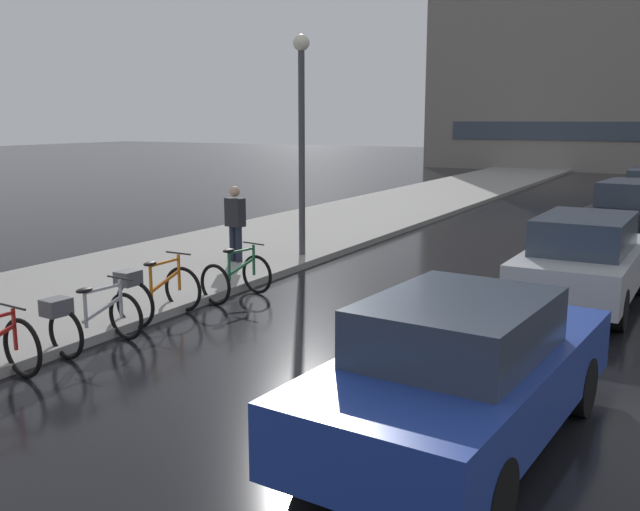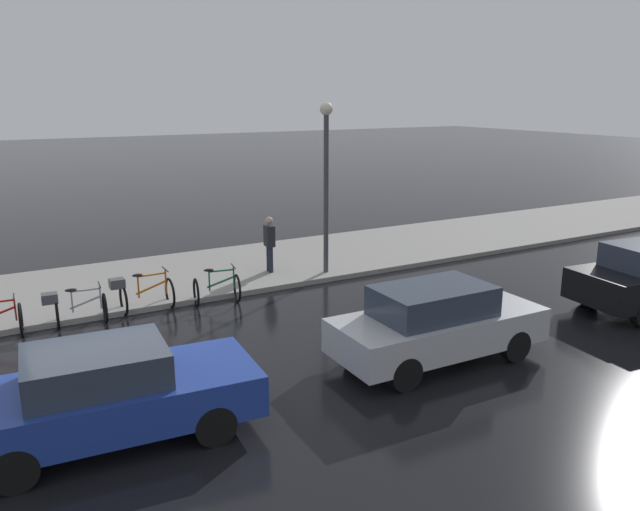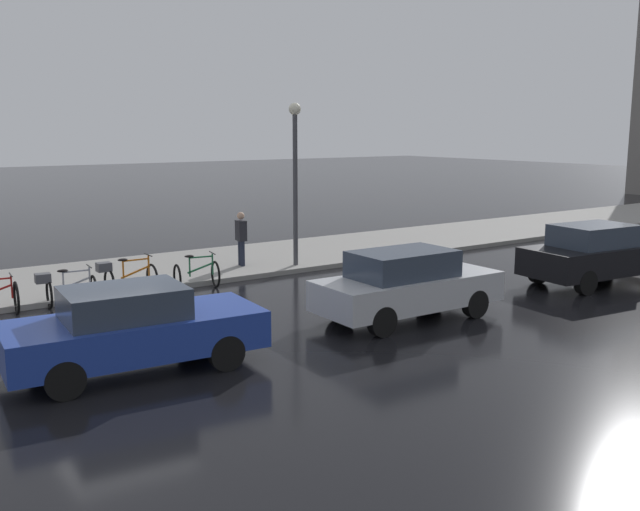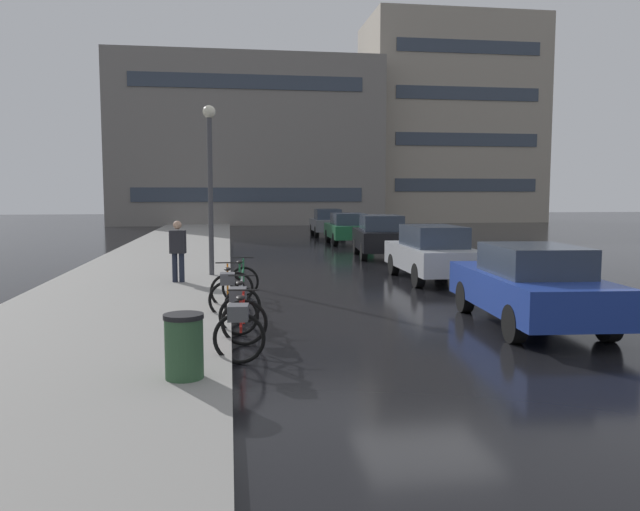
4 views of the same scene
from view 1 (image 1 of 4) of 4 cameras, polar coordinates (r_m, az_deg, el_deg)
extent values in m
plane|color=black|center=(8.33, -0.89, -11.29)|extent=(140.00, 140.00, 0.00)
cube|color=gray|center=(19.62, -1.64, 1.87)|extent=(4.80, 60.00, 0.14)
torus|color=black|center=(9.52, -22.71, -6.86)|extent=(0.76, 0.13, 0.76)
cube|color=red|center=(9.41, -23.25, -5.45)|extent=(0.04, 0.04, 0.52)
cylinder|color=black|center=(9.34, -23.37, -3.79)|extent=(0.50, 0.07, 0.03)
torus|color=black|center=(10.65, -15.27, -4.72)|extent=(0.70, 0.12, 0.70)
torus|color=black|center=(10.04, -19.65, -5.93)|extent=(0.70, 0.12, 0.70)
cube|color=#ADAFB5|center=(10.17, -18.25, -4.18)|extent=(0.04, 0.04, 0.49)
cube|color=#ADAFB5|center=(10.53, -15.66, -3.35)|extent=(0.04, 0.04, 0.56)
cube|color=#ADAFB5|center=(10.29, -17.00, -2.56)|extent=(0.09, 0.61, 0.04)
cube|color=#ADAFB5|center=(10.35, -17.02, -4.14)|extent=(0.09, 0.70, 0.25)
ellipsoid|color=black|center=(10.10, -18.34, -2.66)|extent=(0.16, 0.27, 0.07)
cylinder|color=black|center=(10.47, -15.74, -1.76)|extent=(0.50, 0.07, 0.03)
cube|color=#4C4C51|center=(9.87, -20.35, -3.88)|extent=(0.31, 0.36, 0.22)
torus|color=black|center=(11.97, -10.91, -2.66)|extent=(0.76, 0.06, 0.76)
torus|color=black|center=(11.16, -14.57, -3.81)|extent=(0.76, 0.06, 0.76)
cube|color=orange|center=(11.36, -13.38, -2.11)|extent=(0.04, 0.04, 0.53)
cube|color=orange|center=(11.85, -11.22, -1.34)|extent=(0.04, 0.04, 0.60)
cube|color=orange|center=(11.55, -12.32, -0.54)|extent=(0.04, 0.67, 0.04)
cube|color=orange|center=(11.60, -12.35, -2.08)|extent=(0.04, 0.76, 0.27)
ellipsoid|color=black|center=(11.30, -13.44, -0.65)|extent=(0.14, 0.26, 0.07)
cylinder|color=black|center=(11.78, -11.28, 0.18)|extent=(0.50, 0.03, 0.03)
cube|color=#4C4C51|center=(10.98, -15.10, -1.75)|extent=(0.28, 0.34, 0.22)
torus|color=black|center=(13.01, -5.07, -1.52)|extent=(0.72, 0.17, 0.72)
torus|color=black|center=(12.30, -8.37, -2.32)|extent=(0.72, 0.17, 0.72)
cube|color=#237042|center=(12.47, -7.28, -0.90)|extent=(0.04, 0.04, 0.51)
cube|color=#237042|center=(12.90, -5.33, -0.35)|extent=(0.04, 0.04, 0.56)
cube|color=#237042|center=(12.64, -6.31, 0.39)|extent=(0.14, 0.62, 0.04)
cube|color=#237042|center=(12.68, -6.36, -0.92)|extent=(0.15, 0.70, 0.26)
ellipsoid|color=black|center=(12.42, -7.31, 0.39)|extent=(0.18, 0.28, 0.07)
cylinder|color=black|center=(12.85, -5.35, 0.97)|extent=(0.50, 0.11, 0.03)
cube|color=navy|center=(7.14, 11.40, -9.78)|extent=(2.12, 4.52, 0.66)
cube|color=#2D3847|center=(6.80, 11.03, -5.54)|extent=(1.62, 2.12, 0.53)
cylinder|color=black|center=(8.72, 9.83, -8.17)|extent=(0.27, 0.66, 0.64)
cylinder|color=black|center=(8.27, 20.12, -9.77)|extent=(0.27, 0.66, 0.64)
cylinder|color=black|center=(6.49, -0.18, -14.89)|extent=(0.27, 0.66, 0.64)
cylinder|color=black|center=(5.87, 13.59, -18.21)|extent=(0.27, 0.66, 0.64)
cube|color=#B2B5BA|center=(12.97, 20.38, -0.89)|extent=(1.78, 4.32, 0.66)
cube|color=#2D3847|center=(12.69, 20.43, 1.71)|extent=(1.44, 2.26, 0.58)
cylinder|color=black|center=(14.45, 18.27, -0.94)|extent=(0.23, 0.64, 0.64)
cylinder|color=black|center=(14.23, 24.18, -1.53)|extent=(0.23, 0.64, 0.64)
cylinder|color=black|center=(11.91, 15.61, -3.24)|extent=(0.23, 0.64, 0.64)
cylinder|color=black|center=(11.65, 22.79, -4.01)|extent=(0.23, 0.64, 0.64)
cube|color=black|center=(19.51, 23.87, 2.72)|extent=(2.21, 4.41, 0.74)
cube|color=#2D3847|center=(19.27, 23.92, 4.60)|extent=(1.68, 2.25, 0.58)
cylinder|color=black|center=(20.99, 22.34, 2.33)|extent=(0.28, 0.66, 0.64)
cylinder|color=black|center=(18.45, 20.56, 1.38)|extent=(0.28, 0.66, 0.64)
cylinder|color=black|center=(27.56, 23.69, 4.09)|extent=(0.24, 0.65, 0.64)
cylinder|color=black|center=(24.95, 22.95, 3.53)|extent=(0.24, 0.65, 0.64)
cylinder|color=black|center=(31.04, 24.15, 4.72)|extent=(0.24, 0.65, 0.64)
cylinder|color=#1E2333|center=(15.36, -6.99, 0.70)|extent=(0.14, 0.14, 0.90)
cylinder|color=#1E2333|center=(15.24, -6.50, 0.63)|extent=(0.14, 0.14, 0.90)
cube|color=#232328|center=(15.19, -6.81, 3.45)|extent=(0.43, 0.30, 0.60)
sphere|color=tan|center=(15.14, -6.85, 5.11)|extent=(0.22, 0.22, 0.22)
cylinder|color=#424247|center=(15.81, -1.47, 7.82)|extent=(0.14, 0.14, 4.60)
sphere|color=#F2EACC|center=(15.87, -1.52, 16.66)|extent=(0.36, 0.36, 0.36)
cube|color=gray|center=(49.98, 22.70, 14.20)|extent=(21.88, 9.44, 13.50)
cube|color=#333D4C|center=(45.13, 21.60, 9.23)|extent=(17.94, 0.06, 1.10)
camera|label=2|loc=(8.82, 86.42, 13.90)|focal=35.00mm
camera|label=3|loc=(10.03, 106.83, 2.93)|focal=40.00mm
camera|label=4|loc=(8.66, -90.70, -4.96)|focal=35.00mm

